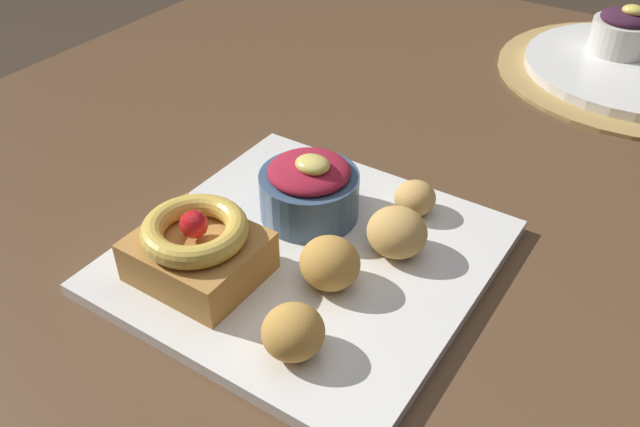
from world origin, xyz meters
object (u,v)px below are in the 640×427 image
Objects in this scene: fritter_front at (293,332)px; back_plate at (637,68)px; berry_ramekin at (309,189)px; fritter_extra at (397,232)px; fritter_middle at (330,263)px; cake_slice at (197,248)px; front_plate at (307,256)px; fritter_back at (415,198)px; back_ramekin at (623,31)px.

fritter_front is 0.65m from back_plate.
fritter_extra is (0.09, -0.00, -0.01)m from berry_ramekin.
fritter_front is at bearing -98.91° from back_plate.
fritter_front is 0.08m from fritter_middle.
fritter_extra is at bearing 42.83° from cake_slice.
front_plate is 6.24× the size of fritter_front.
fritter_extra reaches higher than fritter_front.
front_plate is at bearing -147.00° from fritter_extra.
fritter_front is 0.20m from fritter_back.
front_plate is 0.58m from back_ramekin.
cake_slice reaches higher than fritter_front.
fritter_front reaches higher than back_plate.
fritter_front is at bearing -89.12° from fritter_back.
cake_slice is 0.20m from fritter_back.
back_ramekin reaches higher than fritter_back.
fritter_middle is at bearing -96.27° from fritter_back.
cake_slice is at bearing -129.08° from front_plate.
front_plate is 0.05m from fritter_middle.
front_plate is 0.10m from cake_slice.
fritter_middle is 0.07m from fritter_extra.
fritter_front is 0.94× the size of fritter_middle.
fritter_front is 1.18× the size of fritter_back.
berry_ramekin is 0.10m from fritter_back.
cake_slice is 1.25× the size of back_ramekin.
fritter_extra is (0.01, 0.14, 0.00)m from fritter_front.
berry_ramekin is at bearing 177.67° from fritter_extra.
front_plate is at bearing 50.92° from cake_slice.
fritter_back is at bearing 90.88° from fritter_front.
fritter_extra is 0.53m from back_ramekin.
fritter_front is at bearing -60.96° from front_plate.
cake_slice reaches higher than back_plate.
back_ramekin reaches higher than cake_slice.
back_ramekin is at bearing 74.14° from berry_ramekin.
front_plate is at bearing -116.84° from fritter_back.
back_plate is (0.18, 0.50, -0.03)m from berry_ramekin.
front_plate is 0.11m from fritter_back.
fritter_middle is (0.04, -0.02, 0.03)m from front_plate.
fritter_front is at bearing -95.71° from back_ramekin.
fritter_front is 0.16× the size of back_plate.
back_ramekin reaches higher than fritter_middle.
fritter_middle is at bearing -112.12° from fritter_extra.
cake_slice is at bearing -137.17° from fritter_extra.
fritter_front is (0.05, -0.10, 0.03)m from front_plate.
fritter_front is 0.67m from back_ramekin.
front_plate is 3.60× the size of back_ramekin.
back_plate is at bearing -37.61° from back_ramekin.
back_ramekin is (0.07, 0.66, 0.01)m from fritter_front.
fritter_extra is (0.06, 0.04, 0.03)m from front_plate.
front_plate is 7.38× the size of fritter_back.
berry_ramekin is at bearing 75.49° from cake_slice.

